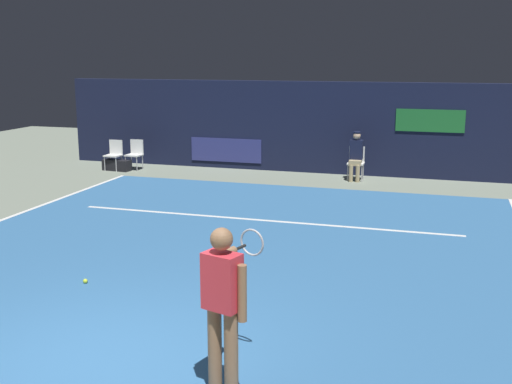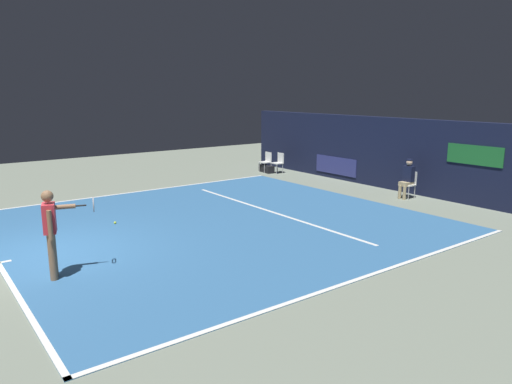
{
  "view_description": "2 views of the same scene",
  "coord_description": "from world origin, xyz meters",
  "px_view_note": "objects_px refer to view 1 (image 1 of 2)",
  "views": [
    {
      "loc": [
        3.49,
        -5.49,
        3.31
      ],
      "look_at": [
        0.31,
        4.98,
        0.9
      ],
      "focal_mm": 43.67,
      "sensor_mm": 36.0,
      "label": 1
    },
    {
      "loc": [
        10.76,
        -2.24,
        3.53
      ],
      "look_at": [
        0.87,
        5.12,
        0.91
      ],
      "focal_mm": 33.38,
      "sensor_mm": 36.0,
      "label": 2
    }
  ],
  "objects_px": {
    "tennis_player": "(224,301)",
    "tennis_ball": "(85,281)",
    "line_judge_on_chair": "(356,155)",
    "courtside_chair_far": "(135,153)",
    "courtside_chair_near": "(114,153)",
    "equipment_bag": "(117,165)"
  },
  "relations": [
    {
      "from": "line_judge_on_chair",
      "to": "courtside_chair_near",
      "type": "height_order",
      "value": "line_judge_on_chair"
    },
    {
      "from": "courtside_chair_far",
      "to": "tennis_ball",
      "type": "height_order",
      "value": "courtside_chair_far"
    },
    {
      "from": "tennis_ball",
      "to": "equipment_bag",
      "type": "height_order",
      "value": "equipment_bag"
    },
    {
      "from": "courtside_chair_near",
      "to": "courtside_chair_far",
      "type": "distance_m",
      "value": 0.61
    },
    {
      "from": "courtside_chair_near",
      "to": "courtside_chair_far",
      "type": "xyz_separation_m",
      "value": [
        0.55,
        0.25,
        0.0
      ]
    },
    {
      "from": "courtside_chair_near",
      "to": "equipment_bag",
      "type": "distance_m",
      "value": 0.37
    },
    {
      "from": "tennis_player",
      "to": "line_judge_on_chair",
      "type": "relative_size",
      "value": 1.31
    },
    {
      "from": "line_judge_on_chair",
      "to": "tennis_ball",
      "type": "relative_size",
      "value": 19.41
    },
    {
      "from": "tennis_player",
      "to": "courtside_chair_far",
      "type": "relative_size",
      "value": 1.97
    },
    {
      "from": "courtside_chair_far",
      "to": "tennis_ball",
      "type": "relative_size",
      "value": 12.94
    },
    {
      "from": "tennis_player",
      "to": "tennis_ball",
      "type": "distance_m",
      "value": 3.9
    },
    {
      "from": "line_judge_on_chair",
      "to": "tennis_ball",
      "type": "height_order",
      "value": "line_judge_on_chair"
    },
    {
      "from": "tennis_player",
      "to": "courtside_chair_near",
      "type": "relative_size",
      "value": 1.97
    },
    {
      "from": "courtside_chair_far",
      "to": "equipment_bag",
      "type": "xyz_separation_m",
      "value": [
        -0.44,
        -0.31,
        -0.34
      ]
    },
    {
      "from": "courtside_chair_far",
      "to": "equipment_bag",
      "type": "bearing_deg",
      "value": -144.65
    },
    {
      "from": "tennis_player",
      "to": "tennis_ball",
      "type": "height_order",
      "value": "tennis_player"
    },
    {
      "from": "equipment_bag",
      "to": "tennis_player",
      "type": "bearing_deg",
      "value": -49.9
    },
    {
      "from": "courtside_chair_near",
      "to": "equipment_bag",
      "type": "height_order",
      "value": "courtside_chair_near"
    },
    {
      "from": "courtside_chair_near",
      "to": "tennis_ball",
      "type": "xyz_separation_m",
      "value": [
        4.32,
        -8.53,
        -0.46
      ]
    },
    {
      "from": "line_judge_on_chair",
      "to": "courtside_chair_far",
      "type": "xyz_separation_m",
      "value": [
        -6.48,
        -0.26,
        -0.18
      ]
    },
    {
      "from": "courtside_chair_near",
      "to": "equipment_bag",
      "type": "relative_size",
      "value": 1.05
    },
    {
      "from": "tennis_ball",
      "to": "tennis_player",
      "type": "bearing_deg",
      "value": -37.18
    }
  ]
}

